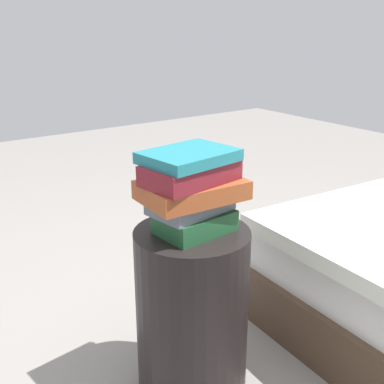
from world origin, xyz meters
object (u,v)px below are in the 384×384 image
(book_maroon, at_px, (191,173))
(book_teal, at_px, (189,156))
(book_rust, at_px, (192,190))
(side_table, at_px, (192,311))
(book_forest, at_px, (195,222))
(book_slate, at_px, (190,205))

(book_maroon, xyz_separation_m, book_teal, (-0.00, -0.01, 0.05))
(book_teal, bearing_deg, book_rust, 153.71)
(side_table, relative_size, book_teal, 2.19)
(book_forest, distance_m, book_slate, 0.06)
(side_table, bearing_deg, book_forest, 140.98)
(book_slate, relative_size, book_maroon, 0.86)
(book_rust, bearing_deg, side_table, -144.01)
(book_forest, relative_size, book_teal, 0.85)
(book_forest, distance_m, book_teal, 0.21)
(book_forest, xyz_separation_m, book_slate, (0.01, -0.01, 0.05))
(side_table, distance_m, book_maroon, 0.48)
(book_slate, bearing_deg, book_rust, 74.84)
(side_table, xyz_separation_m, book_rust, (0.00, 0.00, 0.42))
(book_slate, bearing_deg, side_table, 92.81)
(side_table, height_order, book_rust, book_rust)
(side_table, height_order, book_slate, book_slate)
(book_forest, bearing_deg, book_rust, -27.75)
(book_rust, height_order, book_maroon, book_maroon)
(side_table, bearing_deg, book_slate, -79.07)
(book_forest, height_order, book_maroon, book_maroon)
(side_table, relative_size, book_rust, 1.90)
(book_maroon, height_order, book_teal, book_teal)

